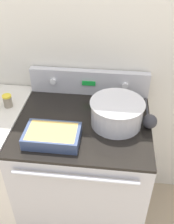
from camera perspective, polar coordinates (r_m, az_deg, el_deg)
The scene contains 7 objects.
kitchen_wall at distance 1.75m, azimuth 0.74°, elevation 13.78°, with size 8.00×0.05×2.50m.
stove_range at distance 1.91m, azimuth -0.67°, elevation -13.14°, with size 0.81×0.72×0.94m.
control_panel at distance 1.80m, azimuth 0.48°, elevation 6.52°, with size 0.81×0.07×0.18m.
mixing_bowl at distance 1.53m, azimuth 6.50°, elevation 0.08°, with size 0.32×0.32×0.15m.
casserole_dish at distance 1.44m, azimuth -7.57°, elevation -5.05°, with size 0.30×0.19×0.07m.
ladle at distance 1.57m, azimuth 13.46°, elevation -1.80°, with size 0.09×0.34×0.09m.
spice_jar_yellow_cap at distance 1.74m, azimuth -16.90°, elevation 2.35°, with size 0.06×0.06×0.08m.
Camera 1 is at (0.16, -0.88, 1.93)m, focal length 42.00 mm.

